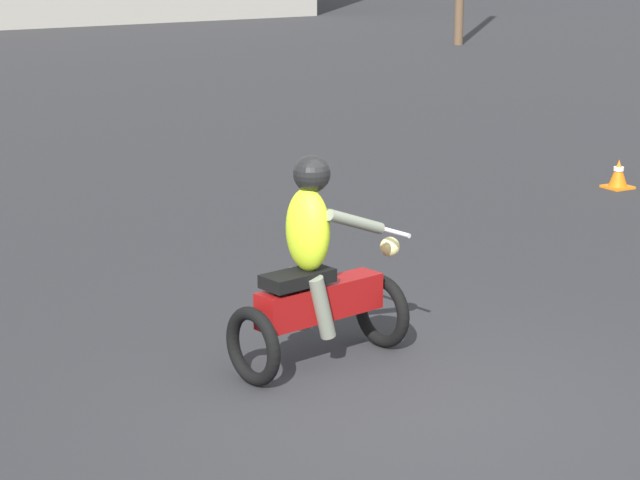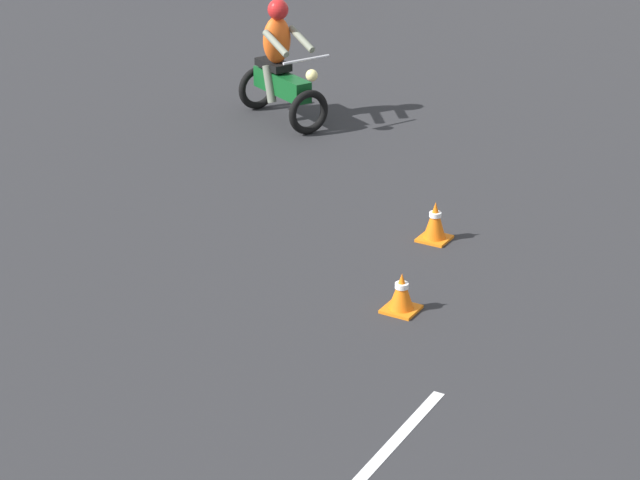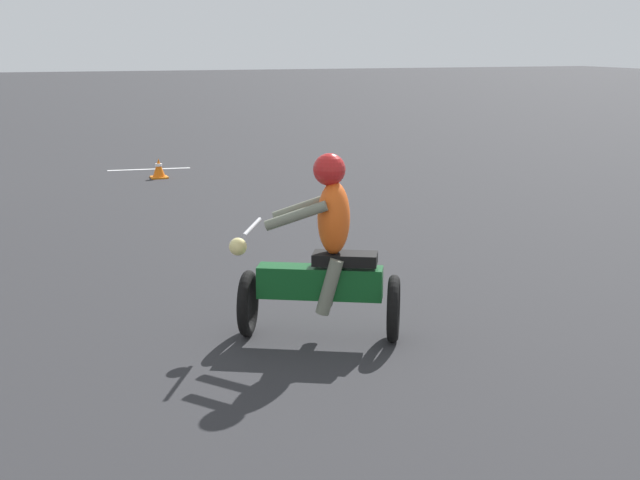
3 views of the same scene
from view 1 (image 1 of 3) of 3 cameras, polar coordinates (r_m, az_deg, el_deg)
name	(u,v)px [view 1 (image 1 of 3)]	position (r m, az deg, el deg)	size (l,w,h in m)	color
ground_plane	(425,413)	(8.84, 4.83, -7.89)	(120.00, 120.00, 0.00)	#28282B
motorcycle_rider_foreground	(316,276)	(9.46, -0.16, -1.64)	(1.55, 0.88, 1.66)	black
traffic_cone_near_left	(618,174)	(16.29, 13.48, 2.93)	(0.32, 0.32, 0.37)	orange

